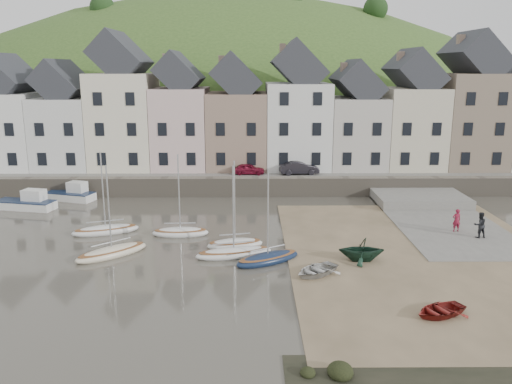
{
  "coord_description": "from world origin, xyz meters",
  "views": [
    {
      "loc": [
        -0.3,
        -32.42,
        12.23
      ],
      "look_at": [
        0.0,
        6.0,
        3.0
      ],
      "focal_mm": 36.82,
      "sensor_mm": 36.0,
      "label": 1
    }
  ],
  "objects_px": {
    "car_right": "(299,168)",
    "person_red": "(457,220)",
    "sailboat_0": "(106,230)",
    "car_left": "(248,169)",
    "rowboat_white": "(316,270)",
    "person_dark": "(480,225)",
    "rowboat_red": "(440,310)",
    "rowboat_green": "(361,249)"
  },
  "relations": [
    {
      "from": "rowboat_green",
      "to": "person_dark",
      "type": "xyz_separation_m",
      "value": [
        9.47,
        4.45,
        0.25
      ]
    },
    {
      "from": "rowboat_green",
      "to": "person_dark",
      "type": "relative_size",
      "value": 1.52
    },
    {
      "from": "rowboat_green",
      "to": "car_left",
      "type": "distance_m",
      "value": 21.56
    },
    {
      "from": "person_red",
      "to": "person_dark",
      "type": "bearing_deg",
      "value": 121.36
    },
    {
      "from": "rowboat_red",
      "to": "person_dark",
      "type": "distance_m",
      "value": 14.03
    },
    {
      "from": "car_left",
      "to": "rowboat_red",
      "type": "bearing_deg",
      "value": -158.19
    },
    {
      "from": "sailboat_0",
      "to": "car_right",
      "type": "xyz_separation_m",
      "value": [
        15.77,
        14.19,
        1.99
      ]
    },
    {
      "from": "car_left",
      "to": "car_right",
      "type": "bearing_deg",
      "value": -87.46
    },
    {
      "from": "rowboat_green",
      "to": "person_dark",
      "type": "bearing_deg",
      "value": 116.9
    },
    {
      "from": "car_right",
      "to": "rowboat_white",
      "type": "bearing_deg",
      "value": 171.34
    },
    {
      "from": "rowboat_red",
      "to": "sailboat_0",
      "type": "bearing_deg",
      "value": -149.08
    },
    {
      "from": "person_dark",
      "to": "rowboat_white",
      "type": "bearing_deg",
      "value": 19.76
    },
    {
      "from": "sailboat_0",
      "to": "person_dark",
      "type": "relative_size",
      "value": 3.33
    },
    {
      "from": "car_left",
      "to": "car_right",
      "type": "distance_m",
      "value": 5.12
    },
    {
      "from": "person_dark",
      "to": "person_red",
      "type": "bearing_deg",
      "value": -60.43
    },
    {
      "from": "car_left",
      "to": "person_dark",
      "type": "bearing_deg",
      "value": -130.6
    },
    {
      "from": "sailboat_0",
      "to": "rowboat_white",
      "type": "distance_m",
      "value": 17.03
    },
    {
      "from": "person_red",
      "to": "car_right",
      "type": "relative_size",
      "value": 0.44
    },
    {
      "from": "rowboat_white",
      "to": "car_right",
      "type": "height_order",
      "value": "car_right"
    },
    {
      "from": "rowboat_white",
      "to": "rowboat_green",
      "type": "relative_size",
      "value": 1.05
    },
    {
      "from": "person_red",
      "to": "person_dark",
      "type": "xyz_separation_m",
      "value": [
        1.13,
        -1.45,
        0.08
      ]
    },
    {
      "from": "sailboat_0",
      "to": "rowboat_green",
      "type": "xyz_separation_m",
      "value": [
        18.02,
        -6.03,
        0.56
      ]
    },
    {
      "from": "car_right",
      "to": "person_red",
      "type": "bearing_deg",
      "value": -149.81
    },
    {
      "from": "rowboat_white",
      "to": "sailboat_0",
      "type": "bearing_deg",
      "value": -158.52
    },
    {
      "from": "sailboat_0",
      "to": "car_left",
      "type": "relative_size",
      "value": 1.95
    },
    {
      "from": "person_dark",
      "to": "sailboat_0",
      "type": "bearing_deg",
      "value": -11.72
    },
    {
      "from": "rowboat_green",
      "to": "car_left",
      "type": "relative_size",
      "value": 0.89
    },
    {
      "from": "car_left",
      "to": "car_right",
      "type": "xyz_separation_m",
      "value": [
        5.11,
        0.0,
        0.1
      ]
    },
    {
      "from": "sailboat_0",
      "to": "rowboat_green",
      "type": "distance_m",
      "value": 19.01
    },
    {
      "from": "rowboat_green",
      "to": "rowboat_red",
      "type": "relative_size",
      "value": 1.02
    },
    {
      "from": "person_red",
      "to": "sailboat_0",
      "type": "bearing_deg",
      "value": -6.91
    },
    {
      "from": "person_red",
      "to": "car_right",
      "type": "height_order",
      "value": "car_right"
    },
    {
      "from": "rowboat_red",
      "to": "person_red",
      "type": "bearing_deg",
      "value": 131.04
    },
    {
      "from": "rowboat_red",
      "to": "car_right",
      "type": "distance_m",
      "value": 28.31
    },
    {
      "from": "rowboat_white",
      "to": "rowboat_green",
      "type": "height_order",
      "value": "rowboat_green"
    },
    {
      "from": "rowboat_white",
      "to": "rowboat_green",
      "type": "distance_m",
      "value": 3.97
    },
    {
      "from": "rowboat_green",
      "to": "car_left",
      "type": "height_order",
      "value": "car_left"
    },
    {
      "from": "rowboat_red",
      "to": "rowboat_green",
      "type": "bearing_deg",
      "value": 172.11
    },
    {
      "from": "rowboat_red",
      "to": "car_left",
      "type": "distance_m",
      "value": 29.57
    },
    {
      "from": "car_left",
      "to": "sailboat_0",
      "type": "bearing_deg",
      "value": 145.62
    },
    {
      "from": "car_right",
      "to": "person_dark",
      "type": "bearing_deg",
      "value": -149.67
    },
    {
      "from": "person_dark",
      "to": "car_right",
      "type": "xyz_separation_m",
      "value": [
        -11.72,
        15.77,
        1.18
      ]
    }
  ]
}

